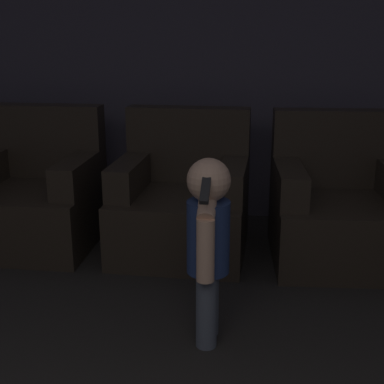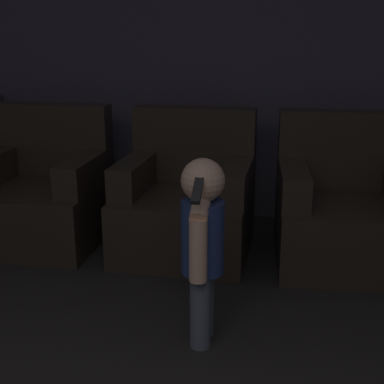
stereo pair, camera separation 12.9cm
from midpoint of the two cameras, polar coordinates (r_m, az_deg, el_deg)
The scene contains 5 objects.
wall_back at distance 3.95m, azimuth 4.34°, elevation 15.86°, with size 8.40×0.05×2.60m.
armchair_left at distance 3.68m, azimuth -14.76°, elevation -0.32°, with size 0.81×0.78×0.89m.
armchair_middle at distance 3.40m, azimuth 0.51°, elevation -1.19°, with size 0.83×0.80×0.89m.
armchair_right at distance 3.38m, azimuth 17.05°, elevation -2.02°, with size 0.85×0.83×0.89m.
person_toddler at distance 2.31m, azimuth 2.71°, elevation -4.91°, with size 0.19×0.33×0.85m.
Camera 2 is at (0.47, 0.58, 1.36)m, focal length 50.00 mm.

